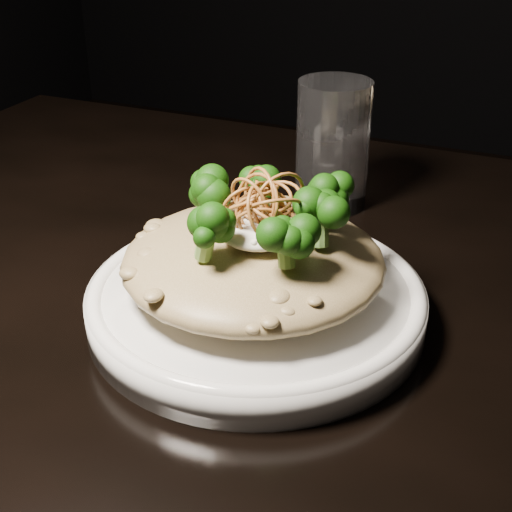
{
  "coord_description": "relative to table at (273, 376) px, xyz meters",
  "views": [
    {
      "loc": [
        0.18,
        -0.46,
        1.06
      ],
      "look_at": [
        -0.0,
        -0.03,
        0.81
      ],
      "focal_mm": 50.0,
      "sensor_mm": 36.0,
      "label": 1
    }
  ],
  "objects": [
    {
      "name": "broccoli",
      "position": [
        0.0,
        -0.03,
        0.17
      ],
      "size": [
        0.11,
        0.11,
        0.04
      ],
      "primitive_type": null,
      "color": "black",
      "rests_on": "risotto"
    },
    {
      "name": "cheese",
      "position": [
        0.0,
        -0.04,
        0.16
      ],
      "size": [
        0.06,
        0.06,
        0.02
      ],
      "primitive_type": "ellipsoid",
      "color": "white",
      "rests_on": "risotto"
    },
    {
      "name": "risotto",
      "position": [
        -0.01,
        -0.03,
        0.13
      ],
      "size": [
        0.2,
        0.2,
        0.04
      ],
      "primitive_type": "ellipsoid",
      "color": "brown",
      "rests_on": "plate"
    },
    {
      "name": "plate",
      "position": [
        -0.0,
        -0.03,
        0.1
      ],
      "size": [
        0.26,
        0.26,
        0.03
      ],
      "primitive_type": "cylinder",
      "color": "white",
      "rests_on": "table"
    },
    {
      "name": "drinking_glass",
      "position": [
        -0.01,
        0.19,
        0.15
      ],
      "size": [
        0.08,
        0.08,
        0.13
      ],
      "primitive_type": "cylinder",
      "rotation": [
        0.0,
        0.0,
        -0.03
      ],
      "color": "silver",
      "rests_on": "table"
    },
    {
      "name": "table",
      "position": [
        0.0,
        0.0,
        0.0
      ],
      "size": [
        1.1,
        0.8,
        0.75
      ],
      "color": "black",
      "rests_on": "ground"
    },
    {
      "name": "shallots",
      "position": [
        0.0,
        -0.03,
        0.19
      ],
      "size": [
        0.05,
        0.05,
        0.04
      ],
      "primitive_type": null,
      "color": "brown",
      "rests_on": "cheese"
    }
  ]
}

